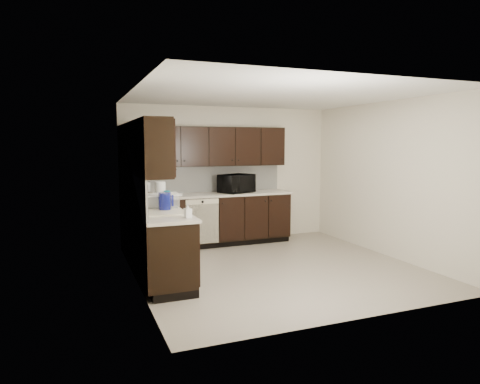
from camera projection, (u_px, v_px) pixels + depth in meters
name	position (u px, v px, depth m)	size (l,w,h in m)	color
floor	(276.00, 268.00, 6.31)	(4.00, 4.00, 0.00)	gray
ceiling	(277.00, 95.00, 6.03)	(4.00, 4.00, 0.00)	white
wall_back	(229.00, 174.00, 8.02)	(4.00, 0.02, 2.50)	beige
wall_left	(135.00, 189.00, 5.44)	(0.02, 4.00, 2.50)	beige
wall_right	(387.00, 179.00, 6.90)	(0.02, 4.00, 2.50)	beige
wall_front	(365.00, 200.00, 4.32)	(4.00, 0.02, 2.50)	beige
lower_cabinets	(190.00, 231.00, 6.92)	(3.00, 2.80, 0.90)	black
countertop	(189.00, 200.00, 6.86)	(3.03, 2.83, 0.04)	beige
backsplash	(173.00, 183.00, 6.95)	(3.00, 2.80, 0.48)	silver
upper_cabinets	(181.00, 147.00, 6.82)	(3.00, 2.80, 0.70)	black
dishwasher	(202.00, 219.00, 7.30)	(0.58, 0.04, 0.78)	beige
sink	(161.00, 216.00, 5.59)	(0.54, 0.82, 0.42)	beige
microwave	(236.00, 184.00, 7.72)	(0.60, 0.41, 0.33)	black
soap_bottle_a	(188.00, 211.00, 5.08)	(0.08, 0.08, 0.17)	gray
soap_bottle_b	(133.00, 193.00, 6.64)	(0.09, 0.09, 0.23)	gray
toaster_oven	(137.00, 189.00, 7.09)	(0.40, 0.29, 0.25)	#AAAAAC
storage_bin	(161.00, 201.00, 5.87)	(0.48, 0.35, 0.19)	white
blue_pitcher	(165.00, 202.00, 5.60)	(0.16, 0.16, 0.25)	navy
teal_tumbler	(167.00, 198.00, 6.15)	(0.10, 0.10, 0.21)	#0D8098
paper_towel_roll	(160.00, 193.00, 6.17)	(0.15, 0.15, 0.33)	white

